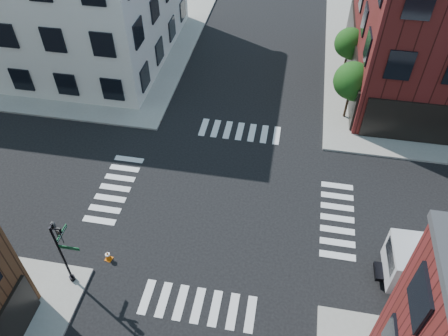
% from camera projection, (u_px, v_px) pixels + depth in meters
% --- Properties ---
extents(ground, '(120.00, 120.00, 0.00)m').
position_uv_depth(ground, '(223.00, 203.00, 27.05)').
color(ground, black).
rests_on(ground, ground).
extents(sidewalk_nw, '(30.00, 30.00, 0.15)m').
position_uv_depth(sidewalk_nw, '(57.00, 20.00, 44.36)').
color(sidewalk_nw, gray).
rests_on(sidewalk_nw, ground).
extents(tree_near, '(2.69, 2.69, 4.49)m').
position_uv_depth(tree_near, '(353.00, 83.00, 30.86)').
color(tree_near, black).
rests_on(tree_near, ground).
extents(tree_far, '(2.43, 2.43, 4.07)m').
position_uv_depth(tree_far, '(350.00, 45.00, 35.26)').
color(tree_far, black).
rests_on(tree_far, ground).
extents(signal_pole, '(1.29, 1.24, 4.60)m').
position_uv_depth(signal_pole, '(62.00, 248.00, 21.21)').
color(signal_pole, black).
rests_on(signal_pole, ground).
extents(traffic_cone, '(0.44, 0.44, 0.68)m').
position_uv_depth(traffic_cone, '(108.00, 256.00, 23.88)').
color(traffic_cone, '#DF6109').
rests_on(traffic_cone, ground).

